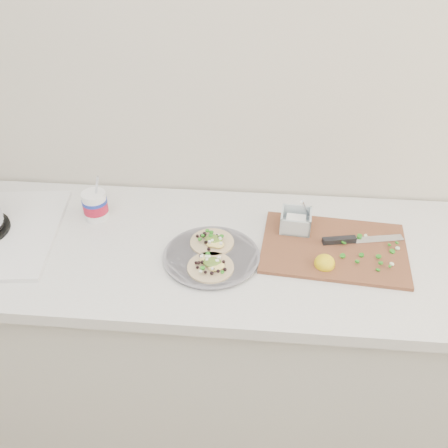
{
  "coord_description": "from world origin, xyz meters",
  "views": [
    {
      "loc": [
        0.27,
        0.2,
        1.89
      ],
      "look_at": [
        0.16,
        1.46,
        0.96
      ],
      "focal_mm": 40.0,
      "sensor_mm": 36.0,
      "label": 1
    }
  ],
  "objects": [
    {
      "name": "cutboard",
      "position": [
        0.5,
        1.44,
        0.92
      ],
      "size": [
        0.47,
        0.35,
        0.07
      ],
      "rotation": [
        0.0,
        0.0,
        -0.09
      ],
      "color": "brown",
      "rests_on": "counter"
    },
    {
      "name": "counter",
      "position": [
        0.0,
        1.43,
        0.45
      ],
      "size": [
        2.44,
        0.66,
        0.9
      ],
      "color": "beige",
      "rests_on": "ground"
    },
    {
      "name": "taco_plate",
      "position": [
        0.13,
        1.36,
        0.92
      ],
      "size": [
        0.3,
        0.3,
        0.04
      ],
      "rotation": [
        0.0,
        0.0,
        -0.2
      ],
      "color": "slate",
      "rests_on": "counter"
    },
    {
      "name": "tub",
      "position": [
        -0.28,
        1.54,
        0.96
      ],
      "size": [
        0.08,
        0.08,
        0.19
      ],
      "rotation": [
        0.0,
        0.0,
        0.42
      ],
      "color": "white",
      "rests_on": "counter"
    }
  ]
}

